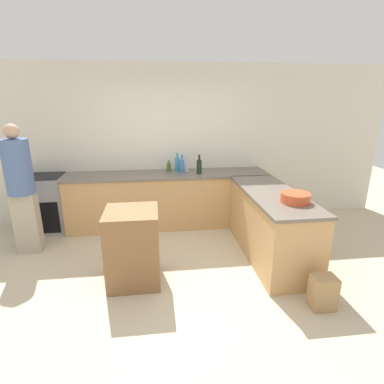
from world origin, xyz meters
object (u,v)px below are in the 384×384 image
(range_oven, at_px, (46,203))
(mixing_bowl, at_px, (295,198))
(wine_bottle_dark, at_px, (199,166))
(island_table, at_px, (133,247))
(dish_soap_bottle, at_px, (177,164))
(person_by_range, at_px, (21,186))
(paper_bag, at_px, (323,292))
(olive_oil_bottle, at_px, (169,167))
(water_bottle_blue, at_px, (182,166))
(vinegar_bottle_clear, at_px, (187,167))

(range_oven, distance_m, mixing_bowl, 3.91)
(wine_bottle_dark, bearing_deg, island_table, -122.85)
(island_table, relative_size, wine_bottle_dark, 2.84)
(dish_soap_bottle, xyz_separation_m, person_by_range, (-2.21, -0.88, -0.06))
(dish_soap_bottle, height_order, paper_bag, dish_soap_bottle)
(wine_bottle_dark, height_order, person_by_range, person_by_range)
(range_oven, relative_size, olive_oil_bottle, 4.78)
(island_table, bearing_deg, olive_oil_bottle, 73.76)
(dish_soap_bottle, relative_size, person_by_range, 0.17)
(wine_bottle_dark, distance_m, person_by_range, 2.63)
(water_bottle_blue, xyz_separation_m, person_by_range, (-2.28, -0.73, -0.06))
(island_table, relative_size, mixing_bowl, 2.59)
(range_oven, bearing_deg, mixing_bowl, -25.97)
(mixing_bowl, xyz_separation_m, vinegar_bottle_clear, (-1.12, 1.75, 0.02))
(mixing_bowl, bearing_deg, person_by_range, 164.80)
(water_bottle_blue, height_order, paper_bag, water_bottle_blue)
(island_table, bearing_deg, dish_soap_bottle, 69.71)
(olive_oil_bottle, relative_size, paper_bag, 0.54)
(wine_bottle_dark, bearing_deg, vinegar_bottle_clear, 136.67)
(island_table, height_order, vinegar_bottle_clear, vinegar_bottle_clear)
(dish_soap_bottle, height_order, vinegar_bottle_clear, dish_soap_bottle)
(wine_bottle_dark, bearing_deg, paper_bag, -67.36)
(wine_bottle_dark, distance_m, water_bottle_blue, 0.29)
(wine_bottle_dark, bearing_deg, range_oven, 177.38)
(range_oven, xyz_separation_m, water_bottle_blue, (2.27, -0.02, 0.58))
(paper_bag, bearing_deg, wine_bottle_dark, 112.64)
(island_table, distance_m, person_by_range, 1.88)
(water_bottle_blue, distance_m, person_by_range, 2.40)
(mixing_bowl, height_order, person_by_range, person_by_range)
(range_oven, bearing_deg, water_bottle_blue, -0.56)
(mixing_bowl, xyz_separation_m, olive_oil_bottle, (-1.43, 1.81, 0.02))
(dish_soap_bottle, relative_size, vinegar_bottle_clear, 1.53)
(range_oven, bearing_deg, vinegar_bottle_clear, 1.34)
(island_table, distance_m, vinegar_bottle_clear, 2.01)
(water_bottle_blue, bearing_deg, vinegar_bottle_clear, 39.95)
(range_oven, height_order, island_table, range_oven)
(olive_oil_bottle, bearing_deg, island_table, -106.24)
(range_oven, bearing_deg, olive_oil_bottle, 3.02)
(island_table, xyz_separation_m, vinegar_bottle_clear, (0.83, 1.75, 0.56))
(island_table, height_order, water_bottle_blue, water_bottle_blue)
(vinegar_bottle_clear, distance_m, water_bottle_blue, 0.13)
(wine_bottle_dark, xyz_separation_m, olive_oil_bottle, (-0.49, 0.22, -0.05))
(vinegar_bottle_clear, bearing_deg, range_oven, -178.66)
(mixing_bowl, relative_size, vinegar_bottle_clear, 1.71)
(range_oven, relative_size, wine_bottle_dark, 2.95)
(vinegar_bottle_clear, bearing_deg, person_by_range, -161.31)
(vinegar_bottle_clear, bearing_deg, paper_bag, -65.24)
(dish_soap_bottle, bearing_deg, wine_bottle_dark, -35.90)
(wine_bottle_dark, xyz_separation_m, person_by_range, (-2.56, -0.63, -0.06))
(dish_soap_bottle, distance_m, water_bottle_blue, 0.17)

